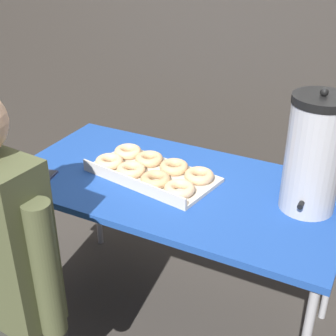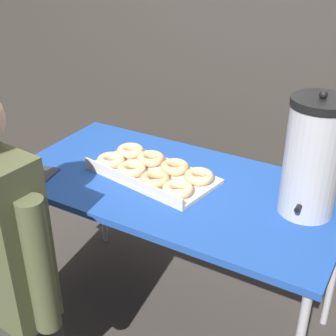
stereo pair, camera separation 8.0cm
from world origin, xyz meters
TOP-DOWN VIEW (x-y plane):
  - ground_plane at (0.00, 0.00)m, footprint 12.00×12.00m
  - folding_table at (0.00, 0.00)m, footprint 1.37×0.71m
  - donut_box at (-0.11, 0.01)m, footprint 0.57×0.37m
  - coffee_urn at (0.52, 0.06)m, footprint 0.21×0.24m
  - cell_phone at (-0.51, -0.23)m, footprint 0.11×0.16m
  - person_seated at (-0.36, -0.63)m, footprint 0.54×0.25m

SIDE VIEW (x-z plane):
  - ground_plane at x=0.00m, z-range 0.00..0.00m
  - person_seated at x=-0.36m, z-range -0.02..1.25m
  - folding_table at x=0.00m, z-range 0.32..1.06m
  - cell_phone at x=-0.51m, z-range 0.74..0.75m
  - donut_box at x=-0.11m, z-range 0.74..0.79m
  - coffee_urn at x=0.52m, z-range 0.72..1.19m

